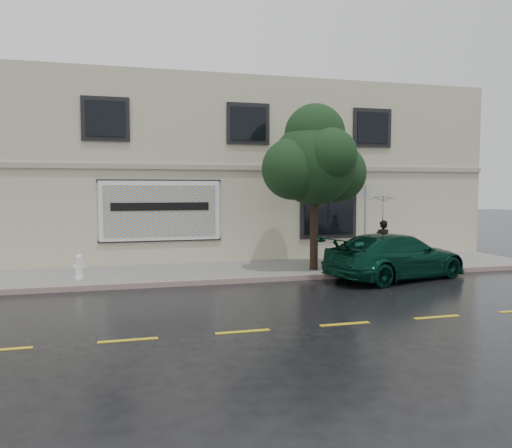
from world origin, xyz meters
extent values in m
plane|color=black|center=(0.00, 0.00, 0.00)|extent=(90.00, 90.00, 0.00)
cube|color=gray|center=(0.00, 3.25, 0.07)|extent=(20.00, 3.50, 0.15)
cube|color=slate|center=(0.00, 1.50, 0.07)|extent=(20.00, 0.18, 0.16)
cube|color=gold|center=(0.00, -3.50, 0.01)|extent=(19.00, 0.12, 0.01)
cube|color=beige|center=(0.00, 9.00, 3.50)|extent=(20.00, 8.00, 7.00)
cube|color=#9E9984|center=(0.00, 4.96, 3.60)|extent=(20.00, 0.12, 0.18)
cube|color=black|center=(3.20, 4.96, 1.95)|extent=(2.30, 0.10, 2.10)
cube|color=black|center=(3.20, 4.90, 1.95)|extent=(2.00, 0.05, 1.80)
cube|color=black|center=(-5.00, 4.90, 5.20)|extent=(1.30, 0.05, 1.20)
cube|color=black|center=(0.00, 4.90, 5.20)|extent=(1.30, 0.05, 1.20)
cube|color=black|center=(5.00, 4.90, 5.20)|extent=(1.30, 0.05, 1.20)
cube|color=white|center=(-3.20, 4.93, 2.05)|extent=(4.20, 0.06, 2.10)
cube|color=#FFA138|center=(-3.20, 4.89, 2.05)|extent=(3.90, 0.04, 1.80)
cube|color=black|center=(-3.20, 4.96, 1.00)|extent=(4.30, 0.10, 0.10)
cube|color=black|center=(-3.20, 4.96, 3.10)|extent=(4.30, 0.10, 0.10)
cube|color=black|center=(-3.20, 4.86, 2.20)|extent=(3.40, 0.02, 0.28)
imported|color=#083022|center=(3.77, 0.93, 0.72)|extent=(5.33, 3.46, 1.43)
imported|color=black|center=(4.35, 2.83, 0.93)|extent=(0.60, 0.41, 1.57)
imported|color=black|center=(4.35, 2.83, 2.10)|extent=(1.31, 1.31, 0.77)
cylinder|color=#322216|center=(1.61, 2.43, 1.39)|extent=(0.27, 0.27, 2.48)
sphere|color=black|center=(1.61, 2.43, 3.67)|extent=(2.75, 2.75, 2.75)
cylinder|color=white|center=(-5.76, 2.56, 0.19)|extent=(0.29, 0.29, 0.08)
cylinder|color=white|center=(-5.76, 2.56, 0.49)|extent=(0.21, 0.21, 0.53)
sphere|color=white|center=(-5.76, 2.56, 0.79)|extent=(0.21, 0.21, 0.21)
cylinder|color=white|center=(-5.76, 2.56, 0.51)|extent=(0.31, 0.10, 0.10)
cylinder|color=#95979D|center=(3.85, 3.20, 1.55)|extent=(0.06, 0.06, 2.80)
cube|color=silver|center=(3.85, 3.20, 2.69)|extent=(0.34, 0.10, 0.45)
camera|label=1|loc=(-4.41, -12.94, 2.84)|focal=35.00mm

